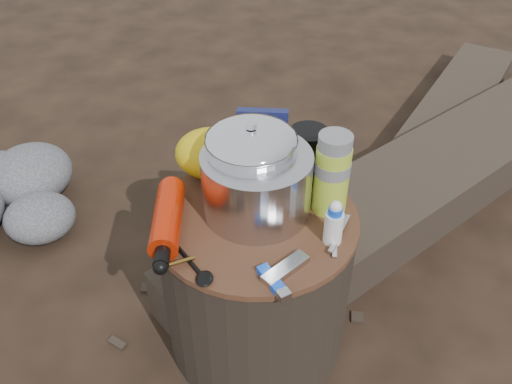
# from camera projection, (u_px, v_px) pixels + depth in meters

# --- Properties ---
(ground) EXTENTS (60.00, 60.00, 0.00)m
(ground) POSITION_uv_depth(u_px,v_px,m) (256.00, 332.00, 1.43)
(ground) COLOR black
(ground) RESTS_ON ground
(stump) EXTENTS (0.44, 0.44, 0.41)m
(stump) POSITION_uv_depth(u_px,v_px,m) (256.00, 280.00, 1.30)
(stump) COLOR black
(stump) RESTS_ON ground
(log_main) EXTENTS (1.62, 1.54, 0.16)m
(log_main) POSITION_uv_depth(u_px,v_px,m) (422.00, 184.00, 1.80)
(log_main) COLOR #332920
(log_main) RESTS_ON ground
(log_small) EXTENTS (0.80, 1.26, 0.11)m
(log_small) POSITION_uv_depth(u_px,v_px,m) (450.00, 116.00, 2.19)
(log_small) COLOR #332920
(log_small) RESTS_ON ground
(foil_windscreen) EXTENTS (0.24, 0.24, 0.14)m
(foil_windscreen) POSITION_uv_depth(u_px,v_px,m) (257.00, 183.00, 1.15)
(foil_windscreen) COLOR #B7B7BE
(foil_windscreen) RESTS_ON stump
(camping_pot) EXTENTS (0.19, 0.19, 0.19)m
(camping_pot) POSITION_uv_depth(u_px,v_px,m) (251.00, 165.00, 1.16)
(camping_pot) COLOR white
(camping_pot) RESTS_ON stump
(fuel_bottle) EXTENTS (0.09, 0.26, 0.06)m
(fuel_bottle) POSITION_uv_depth(u_px,v_px,m) (167.00, 218.00, 1.12)
(fuel_bottle) COLOR red
(fuel_bottle) RESTS_ON stump
(thermos) EXTENTS (0.07, 0.07, 0.19)m
(thermos) POSITION_uv_depth(u_px,v_px,m) (332.00, 174.00, 1.14)
(thermos) COLOR #B2CF32
(thermos) RESTS_ON stump
(travel_mug) EXTENTS (0.08, 0.08, 0.13)m
(travel_mug) POSITION_uv_depth(u_px,v_px,m) (308.00, 155.00, 1.24)
(travel_mug) COLOR black
(travel_mug) RESTS_ON stump
(stuff_sack) EXTENTS (0.17, 0.14, 0.12)m
(stuff_sack) POSITION_uv_depth(u_px,v_px,m) (212.00, 153.00, 1.26)
(stuff_sack) COLOR gold
(stuff_sack) RESTS_ON stump
(food_pouch) EXTENTS (0.12, 0.03, 0.15)m
(food_pouch) POSITION_uv_depth(u_px,v_px,m) (262.00, 140.00, 1.27)
(food_pouch) COLOR #151B4E
(food_pouch) RESTS_ON stump
(lighter) EXTENTS (0.07, 0.09, 0.02)m
(lighter) POSITION_uv_depth(u_px,v_px,m) (271.00, 279.00, 1.02)
(lighter) COLOR blue
(lighter) RESTS_ON stump
(multitool) EXTENTS (0.10, 0.10, 0.02)m
(multitool) POSITION_uv_depth(u_px,v_px,m) (286.00, 269.00, 1.04)
(multitool) COLOR #B4B4B8
(multitool) RESTS_ON stump
(pot_grabber) EXTENTS (0.06, 0.13, 0.01)m
(pot_grabber) POSITION_uv_depth(u_px,v_px,m) (335.00, 236.00, 1.12)
(pot_grabber) COLOR #B4B4B8
(pot_grabber) RESTS_ON stump
(spork) EXTENTS (0.11, 0.12, 0.01)m
(spork) POSITION_uv_depth(u_px,v_px,m) (188.00, 260.00, 1.06)
(spork) COLOR black
(spork) RESTS_ON stump
(squeeze_bottle) EXTENTS (0.04, 0.04, 0.09)m
(squeeze_bottle) POSITION_uv_depth(u_px,v_px,m) (334.00, 224.00, 1.08)
(squeeze_bottle) COLOR white
(squeeze_bottle) RESTS_ON stump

